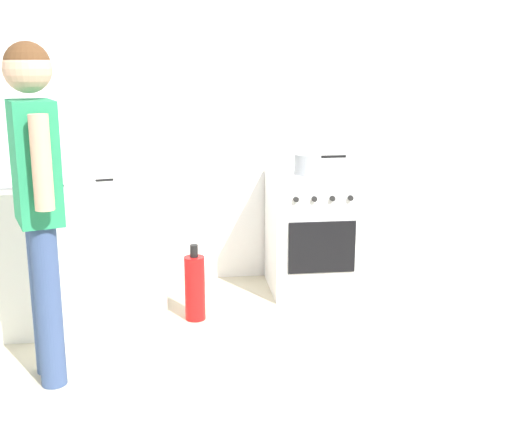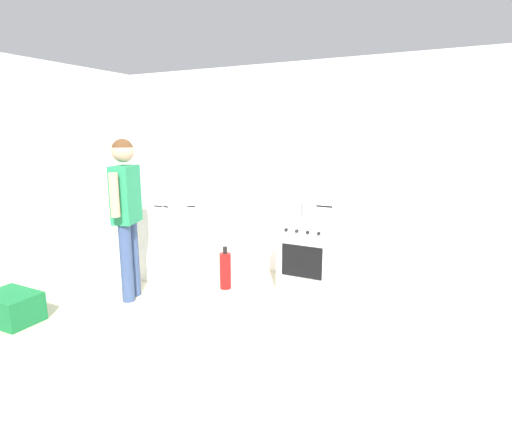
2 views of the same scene
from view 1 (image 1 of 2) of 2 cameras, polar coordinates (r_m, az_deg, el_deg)
The scene contains 10 objects.
ground_plane at distance 3.31m, azimuth 4.69°, elevation -16.19°, with size 8.00×8.00×0.00m, color beige.
back_wall at distance 4.81m, azimuth 0.20°, elevation 9.45°, with size 6.00×0.10×2.60m, color white.
counter_unit at distance 4.25m, azimuth -16.86°, elevation -3.35°, with size 1.30×0.70×0.90m, color silver.
oven_left at distance 4.65m, azimuth 5.06°, elevation -1.66°, with size 0.62×0.62×0.85m.
pot at distance 4.56m, azimuth 4.64°, elevation 4.41°, with size 0.37×0.19×0.14m.
knife_bread at distance 4.03m, azimuth -20.34°, elevation 2.17°, with size 0.35×0.08×0.01m.
knife_paring at distance 4.05m, azimuth -17.76°, elevation 2.42°, with size 0.20×0.12×0.01m.
knife_carving at distance 4.12m, azimuth -14.66°, elevation 2.79°, with size 0.33×0.11×0.01m.
person at distance 3.34m, azimuth -18.92°, elevation 2.57°, with size 0.30×0.54×1.72m.
fire_extinguisher at distance 4.16m, azimuth -5.46°, elevation -6.54°, with size 0.13×0.13×0.50m.
Camera 1 is at (-0.62, -2.81, 1.63)m, focal length 45.00 mm.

